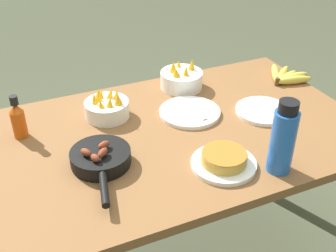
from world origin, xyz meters
The scene contains 10 objects.
dining_table centered at (0.00, 0.00, 0.67)m, with size 1.50×0.88×0.78m.
banana_bunch centered at (0.68, 0.18, 0.79)m, with size 0.20×0.22×0.04m.
skillet centered at (-0.28, -0.09, 0.80)m, with size 0.20×0.35×0.08m.
frittata_plate_center centered at (0.09, -0.26, 0.80)m, with size 0.22×0.22×0.05m.
empty_plate_near_front centered at (0.14, 0.09, 0.78)m, with size 0.24×0.24×0.02m.
empty_plate_far_left centered at (0.41, -0.02, 0.78)m, with size 0.22×0.22×0.02m.
fruit_bowl_mango centered at (-0.17, 0.21, 0.82)m, with size 0.17×0.17×0.12m.
fruit_bowl_citrus centered at (0.20, 0.31, 0.82)m, with size 0.19×0.19×0.13m.
water_bottle centered at (0.24, -0.35, 0.90)m, with size 0.08×0.08×0.26m.
hot_sauce_bottle centered at (-0.50, 0.20, 0.85)m, with size 0.05×0.05×0.17m.
Camera 1 is at (-0.53, -1.20, 1.65)m, focal length 45.00 mm.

